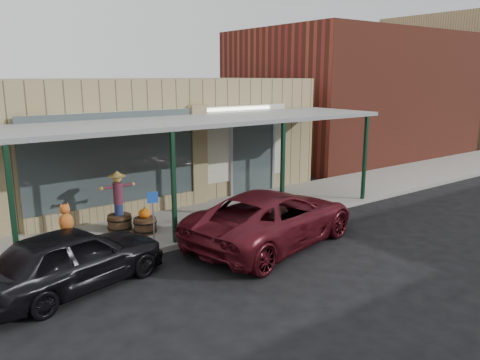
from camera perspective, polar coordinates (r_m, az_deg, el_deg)
ground at (r=11.56m, az=5.36°, el=-9.39°), size 120.00×120.00×0.00m
sidewalk at (r=14.26m, az=-4.27°, el=-4.72°), size 40.00×3.20×0.15m
storefront at (r=17.79m, az=-12.22°, el=5.17°), size 12.00×6.25×4.20m
awning at (r=13.64m, az=-4.39°, el=7.09°), size 12.00×3.00×3.04m
block_buildings_near at (r=19.47m, az=-8.25°, el=10.89°), size 61.00×8.00×8.00m
barrel_scarecrow at (r=13.25m, az=-14.54°, el=-3.59°), size 0.97×0.84×1.67m
barrel_pumpkin at (r=12.96m, az=-11.50°, el=-5.22°), size 0.74×0.74×0.72m
handicap_sign at (r=11.94m, az=-10.54°, el=-3.68°), size 0.27×0.08×1.34m
parked_sedan at (r=10.30m, az=-19.65°, el=-8.94°), size 4.16×2.50×1.61m
car_maroon at (r=12.22m, az=4.06°, el=-4.57°), size 5.55×3.48×1.43m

